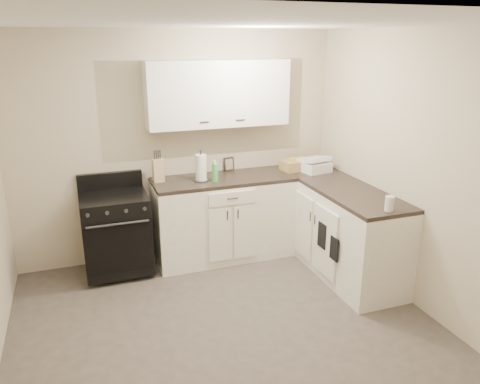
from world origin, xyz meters
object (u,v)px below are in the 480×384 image
object	(u,v)px
paper_towel	(201,168)
countertop_grill	(314,167)
knife_block	(158,170)
stove	(116,233)
wicker_basket	(296,165)

from	to	relation	value
paper_towel	countertop_grill	size ratio (longest dim) A/B	0.94
knife_block	countertop_grill	bearing A→B (deg)	-9.61
stove	countertop_grill	bearing A→B (deg)	-2.02
wicker_basket	countertop_grill	distance (m)	0.21
stove	paper_towel	xyz separation A→B (m)	(0.93, -0.00, 0.62)
stove	wicker_basket	xyz separation A→B (m)	(2.10, 0.06, 0.54)
paper_towel	countertop_grill	distance (m)	1.33
stove	countertop_grill	xyz separation A→B (m)	(2.26, -0.08, 0.54)
knife_block	countertop_grill	size ratio (longest dim) A/B	0.82
wicker_basket	countertop_grill	size ratio (longest dim) A/B	1.12
stove	knife_block	distance (m)	0.79
stove	countertop_grill	distance (m)	2.33
knife_block	paper_towel	world-z (taller)	paper_towel
wicker_basket	paper_towel	bearing A→B (deg)	-176.94
knife_block	wicker_basket	world-z (taller)	knife_block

